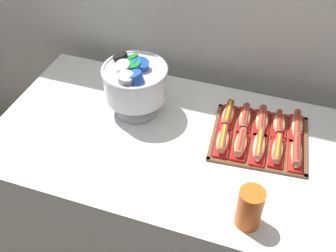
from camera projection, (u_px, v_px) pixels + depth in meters
ground_plane at (171, 235)px, 2.30m from camera, size 10.00×10.00×0.00m
buffet_table at (172, 190)px, 2.03m from camera, size 1.58×0.87×0.75m
serving_tray at (259, 139)px, 1.78m from camera, size 0.44×0.40×0.01m
hot_dog_0 at (223, 141)px, 1.73m from camera, size 0.08×0.17×0.06m
hot_dog_1 at (240, 144)px, 1.72m from camera, size 0.07×0.17×0.06m
hot_dog_2 at (259, 147)px, 1.70m from camera, size 0.08×0.19×0.06m
hot_dog_3 at (277, 150)px, 1.69m from camera, size 0.06×0.17×0.06m
hot_dog_4 at (296, 153)px, 1.67m from camera, size 0.07×0.18×0.06m
hot_dog_5 at (228, 115)px, 1.84m from camera, size 0.07×0.18×0.06m
hot_dog_6 at (245, 119)px, 1.83m from camera, size 0.07×0.18×0.06m
hot_dog_7 at (262, 121)px, 1.82m from camera, size 0.08×0.18×0.06m
hot_dog_8 at (279, 124)px, 1.81m from camera, size 0.08×0.16×0.06m
hot_dog_9 at (297, 126)px, 1.79m from camera, size 0.08×0.19×0.06m
punch_bowl at (135, 82)px, 1.81m from camera, size 0.29×0.29×0.28m
cup_stack at (250, 208)px, 1.42m from camera, size 0.09×0.09×0.17m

